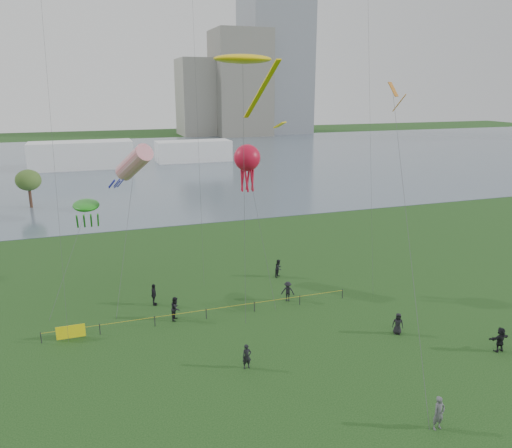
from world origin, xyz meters
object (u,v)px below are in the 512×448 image
object	(u,v)px
fence	(126,324)
kite_octopus	(247,159)
kite_stingray	(243,60)
kite_flyer	(439,413)

from	to	relation	value
fence	kite_octopus	size ratio (longest dim) A/B	1.87
kite_stingray	kite_octopus	xyz separation A→B (m)	(0.87, 1.86, -7.92)
kite_flyer	kite_octopus	bearing A→B (deg)	94.26
kite_stingray	fence	bearing A→B (deg)	-145.49
kite_flyer	kite_stingray	size ratio (longest dim) A/B	0.09
fence	kite_stingray	size ratio (longest dim) A/B	1.20
fence	kite_octopus	bearing A→B (deg)	25.51
fence	kite_octopus	distance (m)	16.75
kite_flyer	kite_octopus	world-z (taller)	kite_octopus
kite_flyer	kite_stingray	world-z (taller)	kite_stingray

